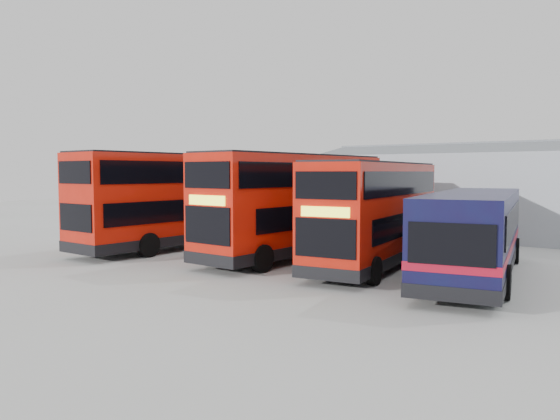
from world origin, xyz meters
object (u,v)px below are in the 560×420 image
(single_decker_blue, at_px, (474,236))
(double_decker_right, at_px, (375,215))
(panel_van, at_px, (181,208))
(double_decker_centre, at_px, (295,206))
(double_decker_left, at_px, (176,201))
(office_block, at_px, (258,189))

(single_decker_blue, bearing_deg, double_decker_right, -10.26)
(panel_van, bearing_deg, single_decker_blue, -4.33)
(double_decker_centre, distance_m, panel_van, 20.08)
(double_decker_right, relative_size, panel_van, 2.16)
(double_decker_right, height_order, single_decker_blue, double_decker_right)
(double_decker_centre, bearing_deg, double_decker_right, 0.01)
(single_decker_blue, bearing_deg, double_decker_centre, -11.64)
(double_decker_left, distance_m, panel_van, 15.30)
(double_decker_right, relative_size, single_decker_blue, 0.87)
(double_decker_right, distance_m, single_decker_blue, 4.04)
(single_decker_blue, bearing_deg, double_decker_left, -7.09)
(double_decker_left, distance_m, single_decker_blue, 14.87)
(double_decker_left, xyz_separation_m, double_decker_right, (10.83, 0.84, -0.26))
(office_block, bearing_deg, double_decker_centre, -46.79)
(double_decker_right, height_order, panel_van, double_decker_right)
(double_decker_left, bearing_deg, double_decker_centre, -169.22)
(office_block, height_order, double_decker_left, office_block)
(double_decker_right, bearing_deg, panel_van, 148.35)
(double_decker_centre, relative_size, double_decker_right, 1.08)
(office_block, distance_m, panel_van, 6.32)
(double_decker_left, bearing_deg, single_decker_blue, -174.67)
(office_block, height_order, double_decker_right, office_block)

